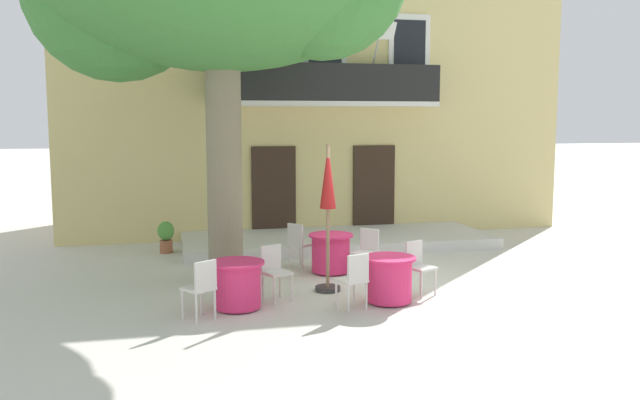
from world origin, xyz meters
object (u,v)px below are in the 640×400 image
cafe_table_front (331,253)px  cafe_chair_near_tree_0 (418,264)px  cafe_chair_middle_0 (201,285)px  cafe_chair_middle_1 (274,269)px  cafe_table_near_tree (389,279)px  cafe_umbrella (328,196)px  cafe_table_middle (237,284)px  cafe_chair_front_0 (299,242)px  cafe_chair_near_tree_1 (354,277)px  cafe_chair_front_1 (367,249)px  ground_planter_left (166,235)px

cafe_table_front → cafe_chair_near_tree_0: bearing=-60.4°
cafe_chair_middle_0 → cafe_table_front: (2.60, 2.55, -0.14)m
cafe_chair_middle_0 → cafe_chair_middle_1: bearing=35.0°
cafe_table_near_tree → cafe_umbrella: (-0.80, 0.94, 1.27)m
cafe_table_front → cafe_umbrella: cafe_umbrella is taller
cafe_table_middle → cafe_table_near_tree: bearing=-4.5°
cafe_table_middle → cafe_chair_front_0: bearing=60.1°
cafe_chair_near_tree_1 → cafe_chair_front_1: (0.85, 2.11, 0.00)m
cafe_table_near_tree → cafe_umbrella: size_ratio=0.34×
ground_planter_left → cafe_chair_near_tree_1: bearing=-61.6°
cafe_chair_near_tree_0 → cafe_chair_front_0: bearing=123.4°
cafe_table_near_tree → cafe_chair_near_tree_0: bearing=30.8°
cafe_umbrella → cafe_chair_front_1: bearing=41.2°
cafe_chair_near_tree_0 → cafe_chair_near_tree_1: same height
cafe_table_front → ground_planter_left: (-3.12, 2.70, 0.00)m
cafe_umbrella → cafe_table_front: bearing=74.0°
cafe_table_near_tree → cafe_chair_front_0: size_ratio=0.95×
cafe_chair_near_tree_1 → cafe_umbrella: size_ratio=0.36×
cafe_chair_near_tree_1 → cafe_chair_middle_0: size_ratio=1.00×
cafe_umbrella → cafe_chair_middle_1: bearing=-159.5°
cafe_chair_middle_0 → cafe_chair_middle_1: same height
cafe_chair_near_tree_1 → cafe_chair_middle_0: same height
cafe_table_middle → cafe_chair_middle_1: cafe_chair_middle_1 is taller
cafe_table_front → cafe_chair_front_1: 0.77m
cafe_table_middle → cafe_chair_middle_0: bearing=-140.1°
cafe_chair_middle_0 → cafe_table_front: bearing=44.4°
cafe_chair_near_tree_0 → cafe_chair_near_tree_1: 1.51m
cafe_chair_near_tree_0 → cafe_table_middle: cafe_chair_near_tree_0 is taller
cafe_chair_middle_0 → cafe_chair_middle_1: 1.50m
cafe_chair_front_1 → cafe_chair_front_0: bearing=137.6°
cafe_chair_near_tree_0 → cafe_table_front: bearing=119.6°
cafe_chair_near_tree_1 → cafe_table_front: cafe_chair_near_tree_1 is taller
cafe_chair_near_tree_0 → cafe_chair_middle_0: same height
cafe_chair_near_tree_0 → cafe_table_middle: (-3.09, -0.20, -0.14)m
cafe_chair_middle_1 → ground_planter_left: size_ratio=1.28×
cafe_chair_near_tree_0 → cafe_chair_front_0: 2.89m
cafe_chair_middle_0 → cafe_table_front: size_ratio=1.05×
cafe_chair_front_0 → ground_planter_left: (-2.59, 2.16, -0.13)m
cafe_table_middle → cafe_chair_near_tree_1: bearing=-16.2°
cafe_umbrella → cafe_chair_near_tree_0: bearing=-21.0°
cafe_chair_front_1 → cafe_umbrella: size_ratio=0.36×
cafe_chair_near_tree_0 → cafe_chair_near_tree_1: (-1.33, -0.71, 0.00)m
cafe_table_near_tree → cafe_table_front: size_ratio=1.00×
cafe_table_near_tree → cafe_table_middle: 2.45m
cafe_chair_middle_0 → cafe_chair_front_1: 3.80m
cafe_chair_middle_1 → cafe_chair_near_tree_0: bearing=-4.3°
cafe_chair_middle_0 → ground_planter_left: cafe_chair_middle_0 is taller
cafe_chair_near_tree_0 → cafe_chair_near_tree_1: bearing=-152.0°
cafe_table_middle → cafe_table_front: same height
cafe_chair_front_0 → cafe_umbrella: 2.18m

